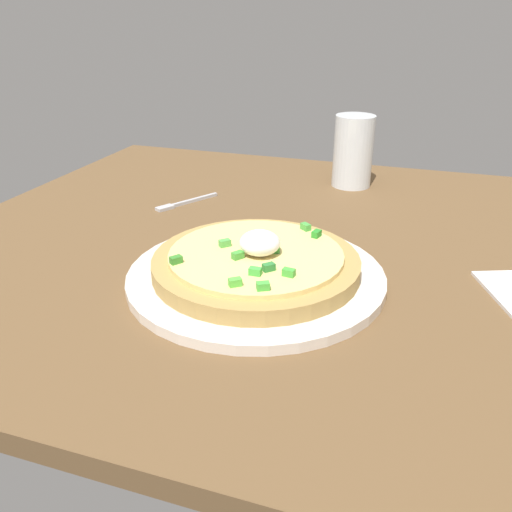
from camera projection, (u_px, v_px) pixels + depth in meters
dining_table at (271, 245)px, 73.71cm from camera, size 92.02×83.61×2.32cm
plate at (256, 276)px, 61.47cm from camera, size 29.79×29.79×1.19cm
pizza at (256, 262)px, 60.64cm from camera, size 23.86×23.86×5.19cm
cup_near at (353, 153)px, 92.10cm from camera, size 6.85×6.85×12.32cm
fork at (182, 203)px, 85.26cm from camera, size 6.71×10.55×0.50cm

